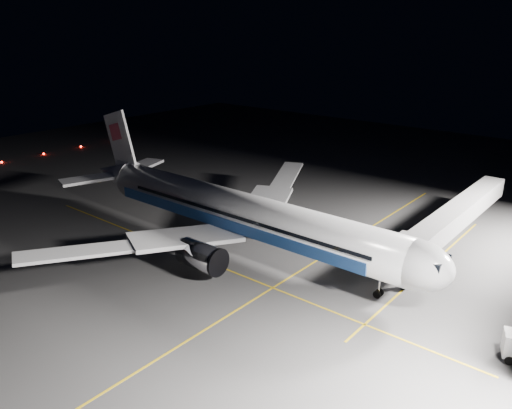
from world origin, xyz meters
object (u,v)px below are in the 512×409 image
object	(u,v)px
airliner	(236,212)
baggage_tug	(282,192)
safety_cone_a	(259,237)
safety_cone_c	(267,210)
safety_cone_b	(299,221)
jet_bridge	(453,218)

from	to	relation	value
airliner	baggage_tug	xyz separation A→B (m)	(-8.52, 21.96, -4.42)
airliner	safety_cone_a	size ratio (longest dim) A/B	89.79
safety_cone_c	safety_cone_b	bearing A→B (deg)	-6.88
jet_bridge	baggage_tug	size ratio (longest dim) A/B	15.38
airliner	safety_cone_b	distance (m)	13.87
baggage_tug	safety_cone_a	distance (m)	20.20
airliner	jet_bridge	xyz separation A→B (m)	(23.08, 18.06, -0.58)
baggage_tug	safety_cone_b	size ratio (longest dim) A/B	3.58
airliner	baggage_tug	distance (m)	23.97
airliner	jet_bridge	bearing A→B (deg)	38.04
safety_cone_b	safety_cone_c	bearing A→B (deg)	173.12
airliner	safety_cone_c	size ratio (longest dim) A/B	109.11
baggage_tug	safety_cone_a	world-z (taller)	baggage_tug
baggage_tug	safety_cone_a	size ratio (longest dim) A/B	3.27
baggage_tug	safety_cone_b	bearing A→B (deg)	-41.09
baggage_tug	safety_cone_c	world-z (taller)	baggage_tug
baggage_tug	safety_cone_b	distance (m)	13.60
jet_bridge	safety_cone_b	world-z (taller)	jet_bridge
safety_cone_a	safety_cone_c	distance (m)	11.54
safety_cone_b	safety_cone_c	distance (m)	7.10
jet_bridge	baggage_tug	world-z (taller)	jet_bridge
safety_cone_a	safety_cone_b	size ratio (longest dim) A/B	1.09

